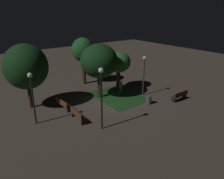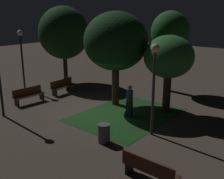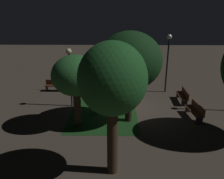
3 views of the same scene
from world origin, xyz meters
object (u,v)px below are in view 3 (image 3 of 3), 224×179
Objects in this scene: lamp_post_plaza_east at (70,67)px; trash_bin at (91,91)px; bench_near_trees at (195,110)px; tree_right_canopy at (130,61)px; tree_lawn_side at (112,81)px; lamp_post_path_center at (168,54)px; bench_lawn_edge at (183,95)px; pedestrian at (100,100)px; bench_by_lamp at (57,85)px; tree_left_canopy at (76,76)px.

lamp_post_plaza_east is 3.13m from trash_bin.
tree_right_canopy is at bearing 95.96° from bench_near_trees.
tree_lawn_side is 10.21m from lamp_post_path_center.
trash_bin is (0.98, 6.54, -0.10)m from bench_lawn_edge.
trash_bin is at bearing 16.38° from pedestrian.
pedestrian is at bearing -118.40° from lamp_post_plaza_east.
bench_lawn_edge is at bearing -98.48° from trash_bin.
bench_near_trees is 8.12m from lamp_post_plaza_east.
pedestrian reaches higher than bench_by_lamp.
tree_lawn_side is 7.14m from lamp_post_plaza_east.
tree_left_canopy reaches higher than bench_near_trees.
tree_lawn_side is 6.61× the size of trash_bin.
bench_by_lamp is at bearing 46.79° from tree_right_canopy.
tree_left_canopy is at bearing -162.74° from lamp_post_plaza_east.
pedestrian reaches higher than bench_near_trees.
tree_left_canopy is 2.46× the size of pedestrian.
tree_lawn_side reaches higher than bench_near_trees.
pedestrian is (5.42, 0.88, -2.88)m from tree_lawn_side.
tree_right_canopy reaches higher than trash_bin.
tree_right_canopy is at bearing -119.71° from lamp_post_plaza_east.
trash_bin is (8.31, 1.72, -3.34)m from tree_lawn_side.
lamp_post_path_center is at bearing 21.63° from bench_lawn_edge.
bench_lawn_edge is 7.99m from lamp_post_plaza_east.
bench_lawn_edge is at bearing -53.35° from tree_right_canopy.
tree_lawn_side is 6.20m from pedestrian.
bench_lawn_edge is at bearing -33.33° from tree_lawn_side.
pedestrian is at bearing -163.62° from trash_bin.
bench_by_lamp is at bearing 30.39° from lamp_post_plaza_east.
trash_bin is at bearing 11.73° from tree_lawn_side.
tree_right_canopy is at bearing 126.65° from bench_lawn_edge.
lamp_post_path_center reaches higher than bench_lawn_edge.
bench_lawn_edge is at bearing -158.37° from lamp_post_path_center.
lamp_post_plaza_east is at bearing 77.60° from bench_near_trees.
trash_bin is (-1.06, 5.74, -2.65)m from lamp_post_path_center.
bench_by_lamp is 2.34× the size of trash_bin.
trash_bin is (4.63, -0.22, -2.47)m from tree_left_canopy.
tree_left_canopy is 0.89× the size of lamp_post_path_center.
bench_near_trees is 0.36× the size of tree_right_canopy.
lamp_post_path_center reaches higher than bench_by_lamp.
tree_right_canopy is 4.47m from tree_lawn_side.
lamp_post_path_center is (4.99, -3.16, -0.47)m from tree_right_canopy.
lamp_post_plaza_east is (-3.01, -1.77, 2.19)m from bench_by_lamp.
tree_lawn_side reaches higher than bench_lawn_edge.
lamp_post_plaza_east is at bearing 17.26° from tree_left_canopy.
tree_right_canopy is at bearing -146.72° from trash_bin.
bench_by_lamp is 0.35× the size of tree_lawn_side.
bench_near_trees is 0.48× the size of lamp_post_plaza_east.
tree_lawn_side is 1.33× the size of lamp_post_plaza_east.
bench_by_lamp is 8.04m from tree_right_canopy.
tree_right_canopy is at bearing -75.89° from tree_left_canopy.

